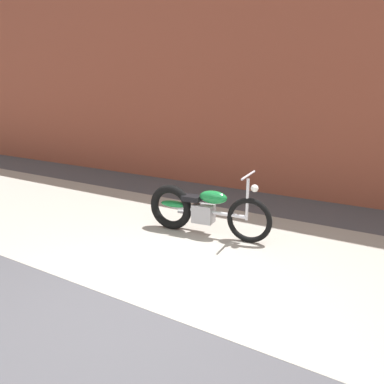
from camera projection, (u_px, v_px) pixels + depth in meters
ground_plane at (141, 308)px, 3.88m from camera, size 80.00×80.00×0.00m
sidewalk_slab at (219, 249)px, 5.32m from camera, size 36.00×3.50×0.01m
brick_building_wall at (303, 49)px, 7.39m from camera, size 36.00×0.50×5.92m
motorcycle_green at (199, 209)px, 5.79m from camera, size 2.01×0.58×1.03m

